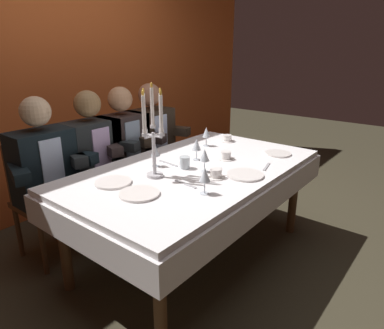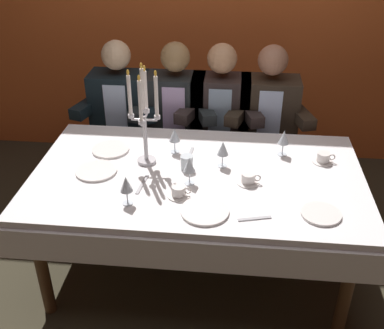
# 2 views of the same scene
# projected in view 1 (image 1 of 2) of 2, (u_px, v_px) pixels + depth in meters

# --- Properties ---
(ground_plane) EXTENTS (12.00, 12.00, 0.00)m
(ground_plane) POSITION_uv_depth(u_px,v_px,m) (195.00, 255.00, 2.70)
(ground_plane) COLOR #373122
(back_wall) EXTENTS (6.00, 0.12, 2.70)m
(back_wall) POSITION_uv_depth(u_px,v_px,m) (57.00, 70.00, 3.24)
(back_wall) COLOR #CF5A26
(back_wall) RESTS_ON ground_plane
(dining_table) EXTENTS (1.94, 1.14, 0.74)m
(dining_table) POSITION_uv_depth(u_px,v_px,m) (195.00, 182.00, 2.50)
(dining_table) COLOR white
(dining_table) RESTS_ON ground_plane
(candelabra) EXTENTS (0.19, 0.19, 0.61)m
(candelabra) POSITION_uv_depth(u_px,v_px,m) (153.00, 133.00, 2.19)
(candelabra) COLOR silver
(candelabra) RESTS_ON dining_table
(dinner_plate_0) EXTENTS (0.20, 0.20, 0.01)m
(dinner_plate_0) POSITION_uv_depth(u_px,v_px,m) (278.00, 154.00, 2.74)
(dinner_plate_0) COLOR white
(dinner_plate_0) RESTS_ON dining_table
(dinner_plate_1) EXTENTS (0.24, 0.24, 0.01)m
(dinner_plate_1) POSITION_uv_depth(u_px,v_px,m) (139.00, 194.00, 2.00)
(dinner_plate_1) COLOR white
(dinner_plate_1) RESTS_ON dining_table
(dinner_plate_2) EXTENTS (0.23, 0.23, 0.01)m
(dinner_plate_2) POSITION_uv_depth(u_px,v_px,m) (113.00, 182.00, 2.17)
(dinner_plate_2) COLOR white
(dinner_plate_2) RESTS_ON dining_table
(dinner_plate_3) EXTENTS (0.25, 0.25, 0.01)m
(dinner_plate_3) POSITION_uv_depth(u_px,v_px,m) (245.00, 175.00, 2.29)
(dinner_plate_3) COLOR white
(dinner_plate_3) RESTS_ON dining_table
(wine_glass_0) EXTENTS (0.07, 0.07, 0.16)m
(wine_glass_0) POSITION_uv_depth(u_px,v_px,m) (206.00, 133.00, 2.95)
(wine_glass_0) COLOR silver
(wine_glass_0) RESTS_ON dining_table
(wine_glass_1) EXTENTS (0.07, 0.07, 0.16)m
(wine_glass_1) POSITION_uv_depth(u_px,v_px,m) (205.00, 175.00, 1.98)
(wine_glass_1) COLOR silver
(wine_glass_1) RESTS_ON dining_table
(wine_glass_2) EXTENTS (0.07, 0.07, 0.16)m
(wine_glass_2) POSITION_uv_depth(u_px,v_px,m) (155.00, 151.00, 2.44)
(wine_glass_2) COLOR silver
(wine_glass_2) RESTS_ON dining_table
(wine_glass_3) EXTENTS (0.07, 0.07, 0.16)m
(wine_glass_3) POSITION_uv_depth(u_px,v_px,m) (197.00, 145.00, 2.58)
(wine_glass_3) COLOR silver
(wine_glass_3) RESTS_ON dining_table
(wine_glass_4) EXTENTS (0.07, 0.07, 0.16)m
(wine_glass_4) POSITION_uv_depth(u_px,v_px,m) (205.00, 156.00, 2.33)
(wine_glass_4) COLOR silver
(wine_glass_4) RESTS_ON dining_table
(water_tumbler_0) EXTENTS (0.07, 0.07, 0.09)m
(water_tumbler_0) POSITION_uv_depth(u_px,v_px,m) (185.00, 163.00, 2.42)
(water_tumbler_0) COLOR silver
(water_tumbler_0) RESTS_ON dining_table
(coffee_cup_0) EXTENTS (0.13, 0.12, 0.06)m
(coffee_cup_0) POSITION_uv_depth(u_px,v_px,m) (216.00, 174.00, 2.25)
(coffee_cup_0) COLOR white
(coffee_cup_0) RESTS_ON dining_table
(coffee_cup_1) EXTENTS (0.13, 0.12, 0.06)m
(coffee_cup_1) POSITION_uv_depth(u_px,v_px,m) (226.00, 156.00, 2.62)
(coffee_cup_1) COLOR white
(coffee_cup_1) RESTS_ON dining_table
(coffee_cup_2) EXTENTS (0.13, 0.12, 0.06)m
(coffee_cup_2) POSITION_uv_depth(u_px,v_px,m) (228.00, 139.00, 3.11)
(coffee_cup_2) COLOR white
(coffee_cup_2) RESTS_ON dining_table
(fork_0) EXTENTS (0.17, 0.06, 0.01)m
(fork_0) POSITION_uv_depth(u_px,v_px,m) (267.00, 167.00, 2.46)
(fork_0) COLOR #B7B7BC
(fork_0) RESTS_ON dining_table
(knife_1) EXTENTS (0.03, 0.19, 0.01)m
(knife_1) POSITION_uv_depth(u_px,v_px,m) (168.00, 163.00, 2.53)
(knife_1) COLOR #B7B7BC
(knife_1) RESTS_ON dining_table
(knife_2) EXTENTS (0.04, 0.19, 0.01)m
(knife_2) POSITION_uv_depth(u_px,v_px,m) (185.00, 184.00, 2.15)
(knife_2) COLOR #B7B7BC
(knife_2) RESTS_ON dining_table
(seated_diner_0) EXTENTS (0.63, 0.48, 1.24)m
(seated_diner_0) POSITION_uv_depth(u_px,v_px,m) (43.00, 166.00, 2.50)
(seated_diner_0) COLOR #55371E
(seated_diner_0) RESTS_ON ground_plane
(seated_diner_1) EXTENTS (0.63, 0.48, 1.24)m
(seated_diner_1) POSITION_uv_depth(u_px,v_px,m) (92.00, 153.00, 2.81)
(seated_diner_1) COLOR #55371E
(seated_diner_1) RESTS_ON ground_plane
(seated_diner_2) EXTENTS (0.63, 0.48, 1.24)m
(seated_diner_2) POSITION_uv_depth(u_px,v_px,m) (123.00, 144.00, 3.05)
(seated_diner_2) COLOR #55371E
(seated_diner_2) RESTS_ON ground_plane
(seated_diner_3) EXTENTS (0.63, 0.48, 1.24)m
(seated_diner_3) POSITION_uv_depth(u_px,v_px,m) (151.00, 137.00, 3.31)
(seated_diner_3) COLOR #55371E
(seated_diner_3) RESTS_ON ground_plane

